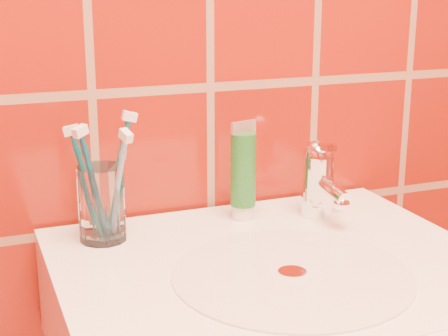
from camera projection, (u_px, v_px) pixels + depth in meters
name	position (u px, v px, depth m)	size (l,w,h in m)	color
glass_tumbler	(102.00, 204.00, 0.95)	(0.07, 0.07, 0.11)	white
toothpaste_tube	(243.00, 174.00, 1.03)	(0.04, 0.04, 0.15)	white
faucet	(319.00, 177.00, 1.04)	(0.05, 0.11, 0.12)	white
toothbrush_0	(117.00, 187.00, 0.92)	(0.04, 0.08, 0.17)	#74AACE
toothbrush_1	(116.00, 176.00, 0.96)	(0.07, 0.03, 0.19)	#0C6067
toothbrush_2	(87.00, 185.00, 0.93)	(0.06, 0.03, 0.17)	#0D6470
toothbrush_3	(95.00, 186.00, 0.92)	(0.06, 0.04, 0.18)	navy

